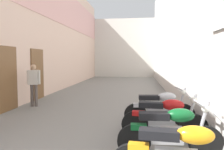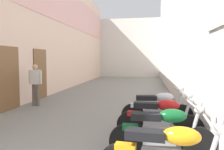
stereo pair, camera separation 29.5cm
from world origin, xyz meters
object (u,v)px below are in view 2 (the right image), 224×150
object	(u,v)px
motorcycle_third	(159,118)
pedestrian_further_down	(35,82)
motorcycle_fourth	(157,108)
motorcycle_second	(162,131)

from	to	relation	value
motorcycle_third	pedestrian_further_down	distance (m)	5.28
motorcycle_third	motorcycle_fourth	bearing A→B (deg)	90.00
motorcycle_second	pedestrian_further_down	xyz separation A→B (m)	(-4.42, 3.75, 0.42)
motorcycle_fourth	pedestrian_further_down	size ratio (longest dim) A/B	1.18
pedestrian_further_down	motorcycle_second	bearing A→B (deg)	-40.28
motorcycle_second	motorcycle_fourth	size ratio (longest dim) A/B	1.00
motorcycle_third	motorcycle_fourth	xyz separation A→B (m)	(-0.00, 0.96, 0.00)
motorcycle_second	motorcycle_fourth	distance (m)	1.85
motorcycle_second	motorcycle_third	world-z (taller)	same
motorcycle_second	pedestrian_further_down	size ratio (longest dim) A/B	1.18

